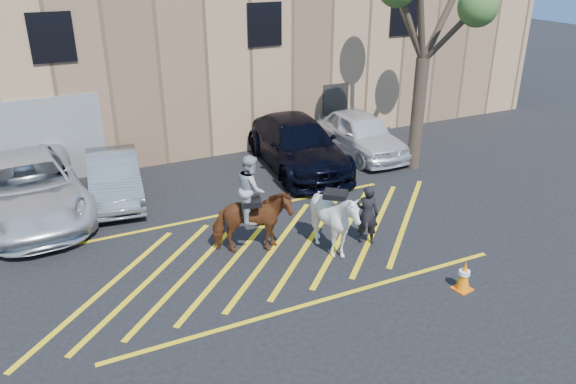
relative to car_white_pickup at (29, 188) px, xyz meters
name	(u,v)px	position (x,y,z in m)	size (l,w,h in m)	color
ground	(268,245)	(5.39, -4.58, -0.85)	(90.00, 90.00, 0.00)	black
car_white_pickup	(29,188)	(0.00, 0.00, 0.00)	(2.83, 6.13, 1.70)	silver
car_silver_sedan	(114,177)	(2.38, 0.18, -0.15)	(1.49, 4.26, 1.41)	gray
car_blue_suv	(297,144)	(8.59, 0.14, -0.01)	(2.36, 5.80, 1.68)	black
car_white_suv	(360,133)	(11.31, 0.38, -0.07)	(1.85, 4.61, 1.57)	white
handler	(367,215)	(7.77, -5.54, -0.05)	(0.59, 0.38, 1.61)	black
warehouse	(149,38)	(5.38, 7.41, 2.80)	(32.42, 10.20, 7.30)	tan
hatching_zone	(273,250)	(5.39, -4.88, -0.85)	(12.60, 5.12, 0.01)	yellow
mounted_bay	(252,214)	(4.90, -4.72, 0.20)	(2.15, 1.44, 2.60)	brown
saddled_white	(335,221)	(6.72, -5.68, 0.07)	(2.19, 2.22, 1.83)	silver
traffic_cone	(464,276)	(8.54, -8.37, -0.49)	(0.44, 0.44, 0.73)	#FF660A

